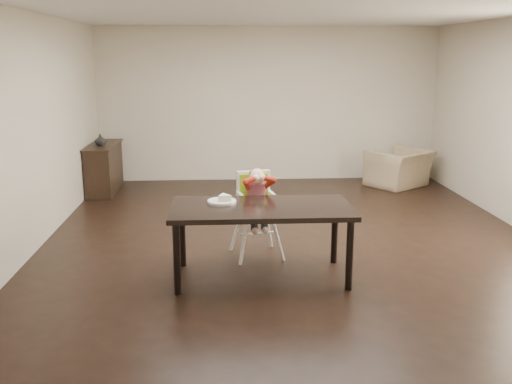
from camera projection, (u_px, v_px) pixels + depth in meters
ground at (291, 239)px, 7.02m from camera, size 7.00×7.00×0.00m
room_walls at (293, 87)px, 6.58m from camera, size 6.02×7.02×2.71m
dining_table at (261, 214)px, 5.67m from camera, size 1.80×0.90×0.75m
high_chair at (256, 194)px, 6.32m from camera, size 0.49×0.49×1.00m
plate at (223, 200)px, 5.78m from camera, size 0.37×0.37×0.08m
armchair at (399, 162)px, 9.76m from camera, size 1.15×1.07×0.84m
sideboard at (104, 168)px, 9.38m from camera, size 0.44×1.26×0.79m
vase at (100, 140)px, 9.13m from camera, size 0.22×0.23×0.18m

